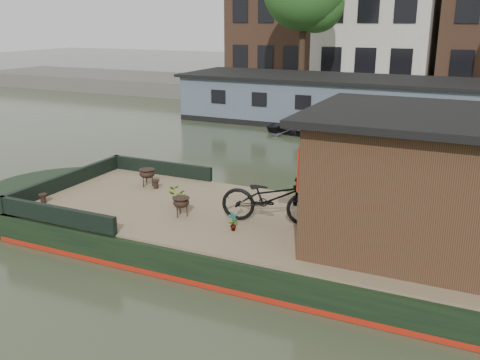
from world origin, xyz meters
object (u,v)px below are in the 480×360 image
at_px(cabin, 421,180).
at_px(potted_plant_a, 233,222).
at_px(bicycle, 271,198).
at_px(brazier_rear, 147,178).
at_px(dinghy, 306,126).
at_px(brazier_front, 181,207).

relative_size(cabin, potted_plant_a, 10.80).
bearing_deg(bicycle, brazier_rear, 63.86).
distance_m(bicycle, dinghy, 11.86).
bearing_deg(dinghy, brazier_front, -174.40).
bearing_deg(dinghy, potted_plant_a, -168.49).
bearing_deg(bicycle, cabin, -98.97).
distance_m(bicycle, brazier_front, 1.88).
bearing_deg(brazier_rear, cabin, -8.09).
height_order(brazier_rear, dinghy, brazier_rear).
xyz_separation_m(potted_plant_a, dinghy, (-2.56, 12.12, -0.51)).
bearing_deg(potted_plant_a, cabin, 13.47).
relative_size(brazier_front, dinghy, 0.13).
xyz_separation_m(brazier_front, brazier_rear, (-1.83, 1.44, 0.01)).
height_order(bicycle, brazier_front, bicycle).
distance_m(cabin, brazier_rear, 6.56).
height_order(cabin, brazier_front, cabin).
distance_m(brazier_rear, dinghy, 10.45).
bearing_deg(cabin, brazier_rear, 171.91).
relative_size(bicycle, dinghy, 0.64).
xyz_separation_m(cabin, brazier_front, (-4.58, -0.53, -1.02)).
bearing_deg(potted_plant_a, brazier_front, 168.88).
bearing_deg(brazier_front, brazier_rear, 141.90).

